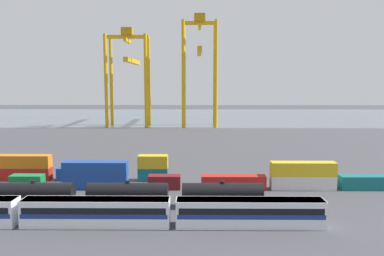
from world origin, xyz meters
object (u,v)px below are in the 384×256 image
shipping_container_6 (303,182)px  shipping_container_13 (153,174)px  passenger_train (96,211)px  freight_tank_row (81,194)px  gantry_crane_west (129,68)px  gantry_crane_central (200,60)px  shipping_container_10 (22,174)px

shipping_container_6 → shipping_container_13: size_ratio=2.00×
passenger_train → freight_tank_row: size_ratio=1.09×
freight_tank_row → gantry_crane_west: size_ratio=1.35×
passenger_train → shipping_container_6: passenger_train is taller
gantry_crane_west → gantry_crane_central: bearing=0.1°
shipping_container_6 → freight_tank_row: bearing=-164.7°
shipping_container_13 → freight_tank_row: bearing=-120.3°
gantry_crane_west → gantry_crane_central: 32.00m
freight_tank_row → gantry_crane_west: 118.20m
passenger_train → shipping_container_13: bearing=78.2°
shipping_container_6 → shipping_container_10: bearing=173.6°
gantry_crane_central → shipping_container_10: bearing=-110.9°
passenger_train → gantry_crane_west: gantry_crane_west is taller
passenger_train → freight_tank_row: 9.46m
passenger_train → shipping_container_6: (34.13, 18.84, -0.84)m
passenger_train → shipping_container_13: 25.64m
passenger_train → gantry_crane_west: 126.73m
shipping_container_13 → gantry_crane_central: bearing=84.0°
passenger_train → freight_tank_row: (-4.63, 8.25, -0.10)m
freight_tank_row → shipping_container_10: bearing=135.7°
shipping_container_10 → gantry_crane_west: bearing=86.7°
passenger_train → gantry_crane_central: gantry_crane_central is taller
gantry_crane_central → passenger_train: bearing=-97.2°
shipping_container_13 → shipping_container_10: bearing=180.0°
gantry_crane_west → shipping_container_6: bearing=-64.3°
shipping_container_13 → gantry_crane_central: 102.78m
shipping_container_13 → shipping_container_6: bearing=-12.2°
shipping_container_6 → shipping_container_13: (-28.90, 6.24, 0.00)m
freight_tank_row → shipping_container_10: (-17.27, 16.84, -0.74)m
gantry_crane_west → shipping_container_13: bearing=-77.7°
shipping_container_6 → shipping_container_10: 56.38m
shipping_container_13 → gantry_crane_central: size_ratio=0.12×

